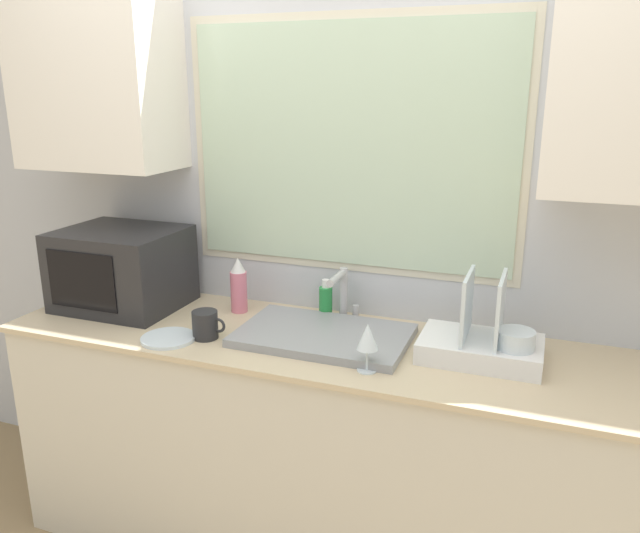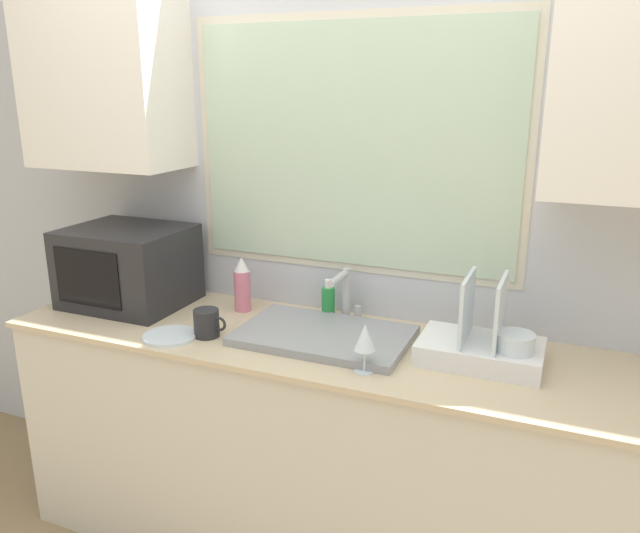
{
  "view_description": "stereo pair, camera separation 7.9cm",
  "coord_description": "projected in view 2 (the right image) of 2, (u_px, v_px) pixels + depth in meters",
  "views": [
    {
      "loc": [
        0.72,
        -1.63,
        1.77
      ],
      "look_at": [
        0.01,
        0.27,
        1.18
      ],
      "focal_mm": 35.0,
      "sensor_mm": 36.0,
      "label": 1
    },
    {
      "loc": [
        0.79,
        -1.6,
        1.77
      ],
      "look_at": [
        0.01,
        0.27,
        1.18
      ],
      "focal_mm": 35.0,
      "sensor_mm": 36.0,
      "label": 2
    }
  ],
  "objects": [
    {
      "name": "wall_back",
      "position": [
        351.0,
        181.0,
        2.32
      ],
      "size": [
        6.0,
        0.38,
        2.6
      ],
      "color": "silver",
      "rests_on": "ground_plane"
    },
    {
      "name": "faucet",
      "position": [
        345.0,
        291.0,
        2.36
      ],
      "size": [
        0.08,
        0.17,
        0.2
      ],
      "color": "#B7B7BC",
      "rests_on": "countertop"
    },
    {
      "name": "small_plate",
      "position": [
        170.0,
        336.0,
        2.23
      ],
      "size": [
        0.19,
        0.19,
        0.01
      ],
      "color": "silver",
      "rests_on": "countertop"
    },
    {
      "name": "mug_near_sink",
      "position": [
        207.0,
        323.0,
        2.23
      ],
      "size": [
        0.13,
        0.09,
        0.1
      ],
      "color": "#262628",
      "rests_on": "countertop"
    },
    {
      "name": "soap_bottle",
      "position": [
        328.0,
        301.0,
        2.41
      ],
      "size": [
        0.05,
        0.05,
        0.15
      ],
      "color": "#268C3F",
      "rests_on": "countertop"
    },
    {
      "name": "countertop",
      "position": [
        321.0,
        450.0,
        2.34
      ],
      "size": [
        2.36,
        0.63,
        0.9
      ],
      "color": "beige",
      "rests_on": "ground_plane"
    },
    {
      "name": "wine_glass",
      "position": [
        365.0,
        338.0,
        1.94
      ],
      "size": [
        0.07,
        0.07,
        0.16
      ],
      "color": "silver",
      "rests_on": "countertop"
    },
    {
      "name": "microwave",
      "position": [
        128.0,
        266.0,
        2.55
      ],
      "size": [
        0.47,
        0.39,
        0.32
      ],
      "color": "#232326",
      "rests_on": "countertop"
    },
    {
      "name": "dish_rack",
      "position": [
        484.0,
        345.0,
        2.02
      ],
      "size": [
        0.39,
        0.25,
        0.29
      ],
      "color": "white",
      "rests_on": "countertop"
    },
    {
      "name": "sink_basin",
      "position": [
        324.0,
        335.0,
        2.22
      ],
      "size": [
        0.6,
        0.38,
        0.03
      ],
      "color": "gray",
      "rests_on": "countertop"
    },
    {
      "name": "spray_bottle",
      "position": [
        242.0,
        285.0,
        2.48
      ],
      "size": [
        0.07,
        0.07,
        0.22
      ],
      "color": "#D8728C",
      "rests_on": "countertop"
    }
  ]
}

